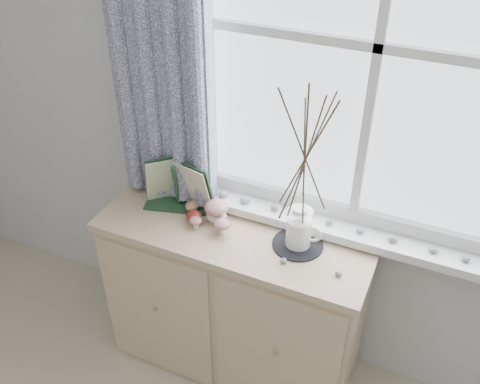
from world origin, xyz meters
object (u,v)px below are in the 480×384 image
(botanical_book, at_px, (174,187))
(twig_pitcher, at_px, (305,152))
(sideboard, at_px, (234,300))
(toadstool_cluster, at_px, (215,213))

(botanical_book, distance_m, twig_pitcher, 0.66)
(sideboard, xyz_separation_m, botanical_book, (-0.30, 0.03, 0.55))
(sideboard, height_order, twig_pitcher, twig_pitcher)
(twig_pitcher, bearing_deg, sideboard, 174.93)
(sideboard, xyz_separation_m, twig_pitcher, (0.28, 0.03, 0.87))
(sideboard, relative_size, twig_pitcher, 1.54)
(botanical_book, xyz_separation_m, toadstool_cluster, (0.20, -0.01, -0.07))
(sideboard, xyz_separation_m, toadstool_cluster, (-0.09, 0.01, 0.48))
(botanical_book, xyz_separation_m, twig_pitcher, (0.57, 0.00, 0.32))
(botanical_book, bearing_deg, twig_pitcher, -15.29)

